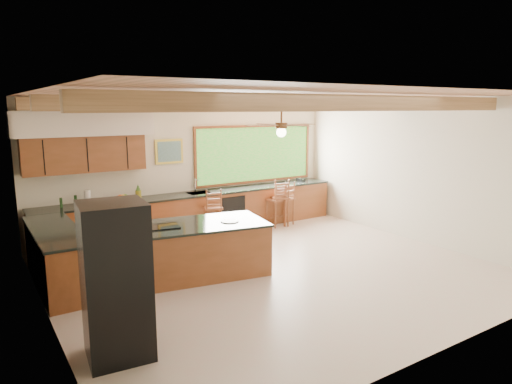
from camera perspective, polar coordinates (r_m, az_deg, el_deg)
ground at (r=8.08m, az=2.22°, el=-9.77°), size 7.20×7.20×0.00m
room_shell at (r=8.05m, az=-1.35°, el=6.35°), size 7.27×6.54×3.02m
counter_run at (r=9.69m, az=-10.42°, el=-3.59°), size 7.12×3.10×1.22m
island at (r=7.81m, az=-8.23°, el=-7.12°), size 2.72×1.62×0.91m
refrigerator at (r=5.40m, az=-17.11°, el=-10.60°), size 0.77×0.75×1.79m
bar_stool_a at (r=9.91m, az=-5.26°, el=-2.06°), size 0.50×0.50×1.09m
bar_stool_b at (r=10.83m, az=3.21°, el=-0.79°), size 0.53×0.53×1.14m
bar_stool_c at (r=10.77m, az=2.64°, el=-1.07°), size 0.44×0.44×1.07m
bar_stool_d at (r=10.93m, az=3.79°, el=-0.96°), size 0.46×0.46×1.06m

